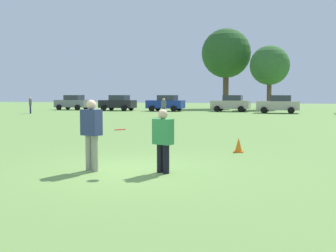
{
  "coord_description": "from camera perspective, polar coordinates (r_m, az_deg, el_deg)",
  "views": [
    {
      "loc": [
        3.61,
        -9.34,
        1.89
      ],
      "look_at": [
        0.32,
        2.29,
        0.94
      ],
      "focal_mm": 43.1,
      "sensor_mm": 36.0,
      "label": 1
    }
  ],
  "objects": [
    {
      "name": "parked_car_center",
      "position": [
        45.88,
        -0.3,
        3.27
      ],
      "size": [
        4.29,
        2.38,
        1.82
      ],
      "color": "navy",
      "rests_on": "ground"
    },
    {
      "name": "bystander_sideline_watcher",
      "position": [
        42.38,
        -18.9,
        2.93
      ],
      "size": [
        0.47,
        0.52,
        1.63
      ],
      "color": "#1E234C",
      "rests_on": "ground"
    },
    {
      "name": "tree_west_oak",
      "position": [
        55.66,
        8.22,
        10.1
      ],
      "size": [
        6.61,
        6.61,
        10.74
      ],
      "color": "brown",
      "rests_on": "ground"
    },
    {
      "name": "frisbee",
      "position": [
        9.51,
        -6.8,
        -0.5
      ],
      "size": [
        0.27,
        0.27,
        0.05
      ],
      "color": "#E54C33"
    },
    {
      "name": "parked_car_near_right",
      "position": [
        42.36,
        15.39,
        3.01
      ],
      "size": [
        4.29,
        2.38,
        1.82
      ],
      "color": "#B7AD99",
      "rests_on": "ground"
    },
    {
      "name": "traffic_cone",
      "position": [
        13.43,
        9.95,
        -2.69
      ],
      "size": [
        0.32,
        0.32,
        0.48
      ],
      "color": "#D8590C",
      "rests_on": "ground"
    },
    {
      "name": "parked_car_mid_right",
      "position": [
        45.25,
        8.89,
        3.2
      ],
      "size": [
        4.29,
        2.38,
        1.82
      ],
      "color": "#B7AD99",
      "rests_on": "ground"
    },
    {
      "name": "player_defender",
      "position": [
        9.66,
        -0.71,
        -1.67
      ],
      "size": [
        0.54,
        0.43,
        1.54
      ],
      "color": "black",
      "rests_on": "ground"
    },
    {
      "name": "parked_car_mid_left",
      "position": [
        47.83,
        -7.1,
        3.28
      ],
      "size": [
        4.29,
        2.38,
        1.82
      ],
      "color": "black",
      "rests_on": "ground"
    },
    {
      "name": "parked_car_near_left",
      "position": [
        51.32,
        -13.32,
        3.28
      ],
      "size": [
        4.29,
        2.38,
        1.82
      ],
      "color": "slate",
      "rests_on": "ground"
    },
    {
      "name": "player_thrower",
      "position": [
        10.08,
        -10.77,
        -0.7
      ],
      "size": [
        0.55,
        0.4,
        1.76
      ],
      "color": "gray",
      "rests_on": "ground"
    },
    {
      "name": "bystander_far_jogger",
      "position": [
        33.23,
        -0.6,
        2.76
      ],
      "size": [
        0.48,
        0.49,
        1.59
      ],
      "color": "#4C4C51",
      "rests_on": "ground"
    },
    {
      "name": "tree_west_maple",
      "position": [
        52.35,
        14.18,
        8.29
      ],
      "size": [
        4.92,
        4.92,
        7.99
      ],
      "color": "brown",
      "rests_on": "ground"
    },
    {
      "name": "ground_plane",
      "position": [
        10.19,
        -5.29,
        -6.23
      ],
      "size": [
        158.67,
        158.67,
        0.0
      ],
      "primitive_type": "plane",
      "color": "#6B9347"
    }
  ]
}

